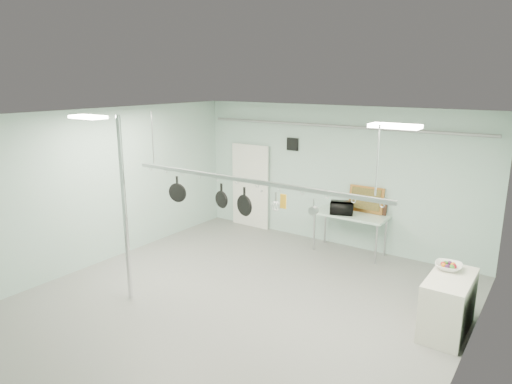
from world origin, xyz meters
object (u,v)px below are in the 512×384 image
Objects in this scene: side_cabinet at (448,304)px; microwave at (342,208)px; coffee_canister at (346,208)px; pot_rack at (247,179)px; prep_table at (350,217)px; fruit_bowl at (448,266)px; skillet_right at (244,201)px; skillet_mid at (221,195)px; chrome_pole at (125,211)px; skillet_left at (177,189)px.

microwave is (-2.70, 2.08, 0.59)m from side_cabinet.
pot_rack is at bearing -94.95° from coffee_canister.
side_cabinet is 0.25× the size of pot_rack.
prep_table is 4.00× the size of fruit_bowl.
skillet_right is at bearing 64.61° from microwave.
skillet_mid is (-0.92, -3.30, 1.05)m from prep_table.
side_cabinet is 2.45× the size of microwave.
coffee_canister is 0.52× the size of fruit_bowl.
side_cabinet is at bearing -69.61° from fruit_bowl.
chrome_pole is 6.85× the size of skillet_right.
prep_table is at bearing 83.09° from pot_rack.
skillet_mid is at bearing -157.93° from fruit_bowl.
pot_rack is 12.06× the size of skillet_mid.
chrome_pole is 5.37m from side_cabinet.
fruit_bowl is at bearing 125.18° from microwave.
prep_table is 3.61m from pot_rack.
skillet_left is at bearing 180.00° from pot_rack.
microwave reaches higher than prep_table.
pot_rack is at bearing 11.14° from skillet_mid.
prep_table is 3.12m from fruit_bowl.
skillet_mid is (-0.81, -3.33, 0.88)m from coffee_canister.
coffee_canister is 0.44× the size of skillet_right.
skillet_right reaches higher than microwave.
pot_rack is at bearing -14.97° from skillet_left.
microwave is 2.37× the size of coffee_canister.
microwave is at bearing 98.78° from skillet_right.
chrome_pole is 1.00m from skillet_left.
pot_rack reaches higher than coffee_canister.
skillet_left and skillet_mid have the same top height.
side_cabinet is 3.62m from pot_rack.
pot_rack is at bearing 14.18° from skillet_right.
chrome_pole is at bearing -127.01° from skillet_left.
skillet_right is (-3.00, -1.10, 1.40)m from side_cabinet.
coffee_canister is at bearing -124.50° from microwave.
prep_table is 0.33× the size of pot_rack.
prep_table is 7.76× the size of coffee_canister.
prep_table is 4.02× the size of skillet_mid.
coffee_canister is at bearing 46.34° from skillet_left.
pot_rack is 10.28× the size of skillet_right.
microwave is at bearing 145.17° from fruit_bowl.
skillet_left is at bearing 40.70° from microwave.
skillet_left is at bearing -165.82° from skillet_right.
microwave is (-0.15, -0.12, 0.21)m from prep_table.
skillet_mid reaches higher than side_cabinet.
fruit_bowl reaches higher than prep_table.
coffee_canister reaches higher than side_cabinet.
prep_table is at bearing 61.29° from chrome_pole.
side_cabinet is at bearing -1.19° from skillet_left.
microwave is 0.16m from coffee_canister.
prep_table is 3.39m from side_cabinet.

